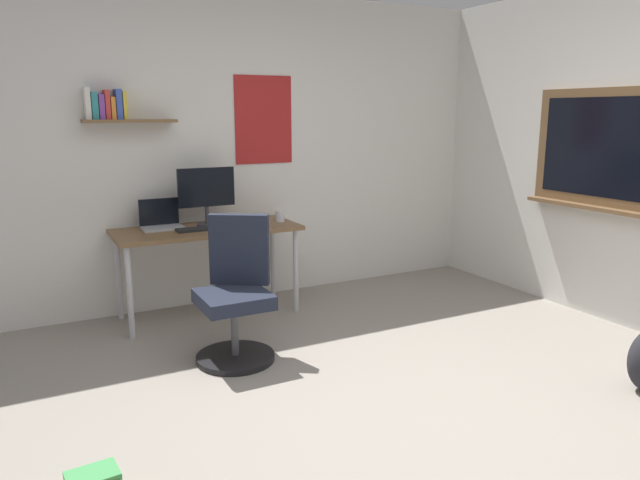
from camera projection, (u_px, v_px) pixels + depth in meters
name	position (u px, v px, depth m)	size (l,w,h in m)	color
ground_plane	(388.00, 419.00, 3.18)	(5.20, 5.20, 0.00)	gray
wall_back	(230.00, 150.00, 5.02)	(5.00, 0.30, 2.60)	silver
desk	(207.00, 237.00, 4.68)	(1.44, 0.60, 0.72)	brown
office_chair	(236.00, 299.00, 3.90)	(0.56, 0.57, 0.95)	black
laptop	(161.00, 221.00, 4.63)	(0.31, 0.21, 0.23)	#ADAFB5
monitor_primary	(206.00, 192.00, 4.70)	(0.46, 0.17, 0.46)	#38383D
keyboard	(201.00, 229.00, 4.56)	(0.37, 0.13, 0.02)	black
computer_mouse	(235.00, 225.00, 4.69)	(0.10, 0.06, 0.03)	#262628
coffee_mug	(280.00, 216.00, 4.91)	(0.08, 0.08, 0.09)	silver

